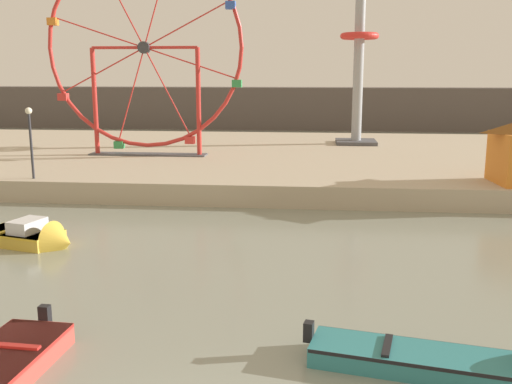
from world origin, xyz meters
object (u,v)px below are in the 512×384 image
(motorboat_mustard_yellow, at_px, (36,237))
(drop_tower_steel_tower, at_px, (359,56))
(ferris_wheel_red_frame, at_px, (144,51))
(motorboat_teal_painted, at_px, (461,366))
(promenade_lamp_near, at_px, (30,131))

(motorboat_mustard_yellow, relative_size, drop_tower_steel_tower, 0.29)
(ferris_wheel_red_frame, xyz_separation_m, drop_tower_steel_tower, (13.08, 7.11, -0.16))
(ferris_wheel_red_frame, distance_m, drop_tower_steel_tower, 14.89)
(motorboat_teal_painted, bearing_deg, ferris_wheel_red_frame, 130.86)
(drop_tower_steel_tower, relative_size, promenade_lamp_near, 3.97)
(motorboat_mustard_yellow, bearing_deg, promenade_lamp_near, 131.44)
(ferris_wheel_red_frame, height_order, drop_tower_steel_tower, drop_tower_steel_tower)
(ferris_wheel_red_frame, bearing_deg, drop_tower_steel_tower, 28.51)
(motorboat_mustard_yellow, xyz_separation_m, ferris_wheel_red_frame, (-0.35, 15.74, 6.94))
(motorboat_teal_painted, relative_size, promenade_lamp_near, 1.65)
(motorboat_teal_painted, relative_size, ferris_wheel_red_frame, 0.45)
(ferris_wheel_red_frame, bearing_deg, motorboat_teal_painted, -60.83)
(drop_tower_steel_tower, xyz_separation_m, promenade_lamp_near, (-16.31, -15.54, -3.79))
(drop_tower_steel_tower, bearing_deg, motorboat_teal_painted, -89.76)
(motorboat_mustard_yellow, xyz_separation_m, drop_tower_steel_tower, (12.74, 22.84, 6.78))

